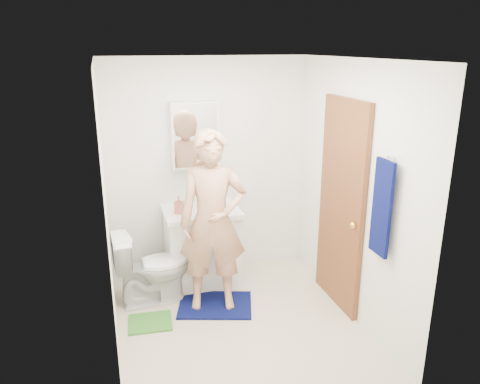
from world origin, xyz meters
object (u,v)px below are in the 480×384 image
at_px(medicine_cabinet, 195,135).
at_px(towel, 382,208).
at_px(toilet, 152,267).
at_px(vanity_cabinet, 202,248).
at_px(toothbrush_cup, 215,202).
at_px(soap_dispenser, 179,205).
at_px(man, 213,222).

relative_size(medicine_cabinet, towel, 0.87).
bearing_deg(toilet, towel, -128.58).
xyz_separation_m(vanity_cabinet, towel, (1.18, -1.48, 0.85)).
bearing_deg(medicine_cabinet, toothbrush_cup, -44.67).
distance_m(vanity_cabinet, towel, 2.08).
height_order(medicine_cabinet, toothbrush_cup, medicine_cabinet).
relative_size(vanity_cabinet, soap_dispenser, 4.38).
bearing_deg(man, medicine_cabinet, 102.09).
bearing_deg(vanity_cabinet, toilet, -155.91).
relative_size(soap_dispenser, toothbrush_cup, 1.47).
distance_m(soap_dispenser, toothbrush_cup, 0.42).
bearing_deg(vanity_cabinet, soap_dispenser, -166.90).
bearing_deg(man, vanity_cabinet, 102.18).
bearing_deg(towel, man, 140.88).
height_order(medicine_cabinet, towel, medicine_cabinet).
distance_m(towel, man, 1.56).
bearing_deg(soap_dispenser, man, -62.63).
distance_m(vanity_cabinet, man, 0.73).
distance_m(vanity_cabinet, toothbrush_cup, 0.53).
distance_m(towel, soap_dispenser, 2.04).
height_order(medicine_cabinet, soap_dispenser, medicine_cabinet).
distance_m(medicine_cabinet, man, 1.03).
relative_size(vanity_cabinet, man, 0.45).
xyz_separation_m(toothbrush_cup, man, (-0.16, -0.59, 0.00)).
relative_size(towel, soap_dispenser, 4.38).
xyz_separation_m(towel, toothbrush_cup, (-1.02, 1.55, -0.35)).
relative_size(towel, toothbrush_cup, 6.45).
bearing_deg(toothbrush_cup, vanity_cabinet, -158.94).
bearing_deg(toothbrush_cup, man, -105.25).
height_order(towel, toothbrush_cup, towel).
height_order(toilet, man, man).
height_order(towel, soap_dispenser, towel).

